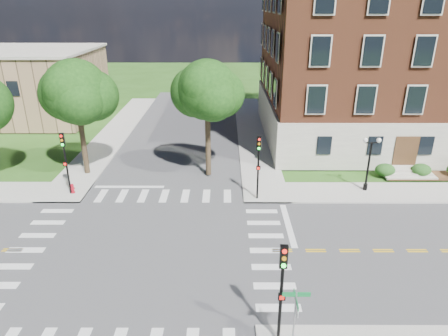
{
  "coord_description": "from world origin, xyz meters",
  "views": [
    {
      "loc": [
        4.63,
        -19.93,
        13.59
      ],
      "look_at": [
        4.55,
        5.07,
        3.2
      ],
      "focal_mm": 32.0,
      "sensor_mm": 36.0,
      "label": 1
    }
  ],
  "objects_px": {
    "traffic_signal_se": "(282,283)",
    "traffic_signal_ne": "(258,160)",
    "street_sign_pole": "(295,311)",
    "traffic_signal_nw": "(65,156)",
    "twin_lamp_west": "(369,161)",
    "fire_hydrant": "(73,189)"
  },
  "relations": [
    {
      "from": "traffic_signal_se",
      "to": "traffic_signal_ne",
      "type": "distance_m",
      "value": 13.55
    },
    {
      "from": "traffic_signal_ne",
      "to": "street_sign_pole",
      "type": "xyz_separation_m",
      "value": [
        0.4,
        -14.17,
        -0.88
      ]
    },
    {
      "from": "traffic_signal_nw",
      "to": "twin_lamp_west",
      "type": "bearing_deg",
      "value": 1.82
    },
    {
      "from": "traffic_signal_nw",
      "to": "twin_lamp_west",
      "type": "height_order",
      "value": "traffic_signal_nw"
    },
    {
      "from": "traffic_signal_ne",
      "to": "traffic_signal_nw",
      "type": "distance_m",
      "value": 14.19
    },
    {
      "from": "traffic_signal_se",
      "to": "traffic_signal_nw",
      "type": "distance_m",
      "value": 20.08
    },
    {
      "from": "traffic_signal_ne",
      "to": "street_sign_pole",
      "type": "bearing_deg",
      "value": -88.39
    },
    {
      "from": "twin_lamp_west",
      "to": "traffic_signal_nw",
      "type": "bearing_deg",
      "value": -178.18
    },
    {
      "from": "traffic_signal_ne",
      "to": "twin_lamp_west",
      "type": "bearing_deg",
      "value": 9.89
    },
    {
      "from": "traffic_signal_se",
      "to": "twin_lamp_west",
      "type": "height_order",
      "value": "traffic_signal_se"
    },
    {
      "from": "traffic_signal_nw",
      "to": "twin_lamp_west",
      "type": "xyz_separation_m",
      "value": [
        22.67,
        0.72,
        -0.66
      ]
    },
    {
      "from": "traffic_signal_se",
      "to": "street_sign_pole",
      "type": "bearing_deg",
      "value": -51.52
    },
    {
      "from": "traffic_signal_nw",
      "to": "traffic_signal_se",
      "type": "bearing_deg",
      "value": -45.48
    },
    {
      "from": "twin_lamp_west",
      "to": "street_sign_pole",
      "type": "height_order",
      "value": "twin_lamp_west"
    },
    {
      "from": "traffic_signal_ne",
      "to": "fire_hydrant",
      "type": "xyz_separation_m",
      "value": [
        -14.04,
        0.87,
        -2.72
      ]
    },
    {
      "from": "twin_lamp_west",
      "to": "traffic_signal_ne",
      "type": "bearing_deg",
      "value": -170.11
    },
    {
      "from": "traffic_signal_nw",
      "to": "fire_hydrant",
      "type": "distance_m",
      "value": 2.73
    },
    {
      "from": "traffic_signal_ne",
      "to": "fire_hydrant",
      "type": "bearing_deg",
      "value": 176.47
    },
    {
      "from": "traffic_signal_ne",
      "to": "street_sign_pole",
      "type": "distance_m",
      "value": 14.21
    },
    {
      "from": "traffic_signal_ne",
      "to": "traffic_signal_nw",
      "type": "xyz_separation_m",
      "value": [
        -14.17,
        0.76,
        0.0
      ]
    },
    {
      "from": "twin_lamp_west",
      "to": "fire_hydrant",
      "type": "distance_m",
      "value": 22.64
    },
    {
      "from": "traffic_signal_nw",
      "to": "street_sign_pole",
      "type": "height_order",
      "value": "traffic_signal_nw"
    }
  ]
}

